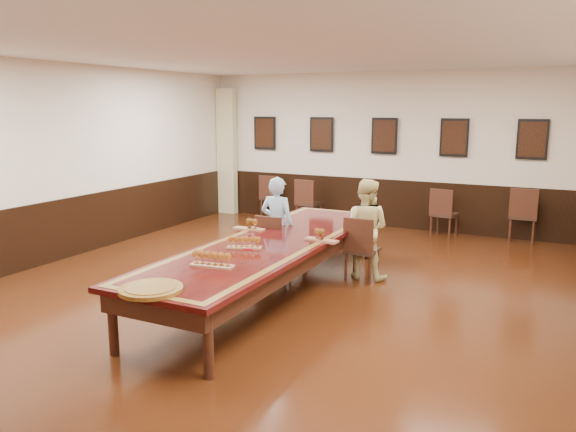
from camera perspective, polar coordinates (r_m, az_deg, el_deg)
The scene contains 23 objects.
floor at distance 7.61m, azimuth -1.69°, elevation -8.14°, with size 8.00×10.00×0.02m, color black.
ceiling at distance 7.22m, azimuth -1.85°, elevation 16.77°, with size 8.00×10.00×0.02m, color white.
wall_back at distance 11.87m, azimuth 9.81°, elevation 6.59°, with size 8.00×0.02×3.20m, color beige.
wall_left at distance 9.79m, azimuth -23.02°, elevation 4.96°, with size 0.02×10.00×3.20m, color beige.
chair_man at distance 8.41m, azimuth -1.39°, elevation -2.91°, with size 0.43×0.47×0.92m, color black, non-canonical shape.
chair_woman at distance 8.24m, azimuth 7.56°, elevation -3.24°, with size 0.44×0.48×0.94m, color black, non-canonical shape.
spare_chair_a at distance 12.80m, azimuth -1.66°, elevation 2.04°, with size 0.46×0.50×0.97m, color black, non-canonical shape.
spare_chair_b at distance 12.02m, azimuth 2.13°, elevation 1.46°, with size 0.46×0.50×0.98m, color black, non-canonical shape.
spare_chair_c at distance 11.26m, azimuth 15.60°, elevation 0.34°, with size 0.45×0.49×0.96m, color black, non-canonical shape.
spare_chair_d at distance 11.32m, azimuth 22.81°, elevation 0.13°, with size 0.48×0.53×1.03m, color black, non-canonical shape.
person_man at distance 8.43m, azimuth -1.09°, elevation -0.96°, with size 0.54×0.35×1.47m, color #4E8CC3.
person_woman at distance 8.27m, azimuth 7.84°, elevation -1.30°, with size 0.73×0.57×1.47m, color beige.
pink_phone at distance 7.39m, azimuth 3.43°, elevation -2.55°, with size 0.06×0.13×0.01m, color #E04A81.
curtain at distance 13.29m, azimuth -6.23°, elevation 6.50°, with size 0.45×0.18×2.90m, color #C6BE88.
wainscoting at distance 7.46m, azimuth -1.72°, elevation -4.44°, with size 8.00×10.00×1.00m.
conference_table at distance 7.43m, azimuth -1.72°, elevation -3.61°, with size 1.40×5.00×0.76m.
posters at distance 11.78m, azimuth 9.75°, elevation 8.02°, with size 6.14×0.04×0.74m.
flight_a at distance 8.04m, azimuth -3.90°, elevation -0.89°, with size 0.46×0.15×0.17m.
flight_b at distance 7.37m, azimuth 3.36°, elevation -1.98°, with size 0.47×0.20×0.17m.
flight_c at distance 7.00m, azimuth -4.46°, elevation -2.74°, with size 0.45×0.27×0.16m.
flight_d at distance 6.23m, azimuth -7.74°, elevation -4.44°, with size 0.51×0.21×0.18m.
red_plate_grp at distance 7.03m, azimuth -3.96°, elevation -3.21°, with size 0.21×0.21×0.03m.
carved_platter at distance 5.57m, azimuth -13.76°, elevation -7.22°, with size 0.73×0.73×0.05m.
Camera 1 is at (3.40, -6.33, 2.49)m, focal length 35.00 mm.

